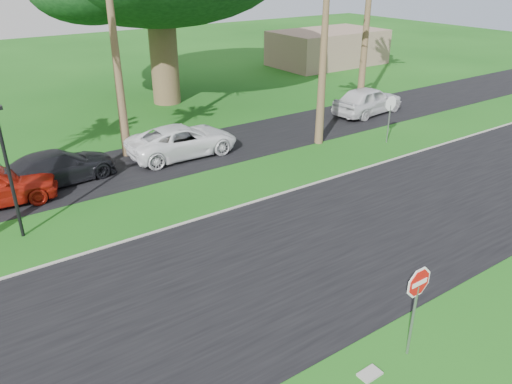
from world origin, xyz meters
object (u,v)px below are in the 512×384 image
object	(u,v)px
stop_sign_near	(417,294)
car_dark	(58,167)
car_pickup	(368,101)
car_minivan	(183,141)
stop_sign_far	(390,110)

from	to	relation	value
stop_sign_near	car_dark	distance (m)	16.01
car_pickup	car_minivan	bearing A→B (deg)	83.31
stop_sign_near	car_minivan	size ratio (longest dim) A/B	0.48
stop_sign_near	car_pickup	world-z (taller)	stop_sign_near
stop_sign_far	car_dark	size ratio (longest dim) A/B	0.53
stop_sign_near	car_minivan	distance (m)	15.52
stop_sign_near	car_pickup	size ratio (longest dim) A/B	0.52
stop_sign_near	car_minivan	bearing A→B (deg)	83.40
stop_sign_near	car_dark	xyz separation A→B (m)	(-4.13, 15.43, -1.06)
stop_sign_far	car_pickup	world-z (taller)	stop_sign_far
car_minivan	stop_sign_far	bearing A→B (deg)	-112.96
stop_sign_far	car_dark	world-z (taller)	stop_sign_far
car_pickup	stop_sign_far	bearing A→B (deg)	138.58
stop_sign_far	car_minivan	xyz separation A→B (m)	(-9.72, 4.38, -1.02)
stop_sign_far	car_pickup	distance (m)	5.37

